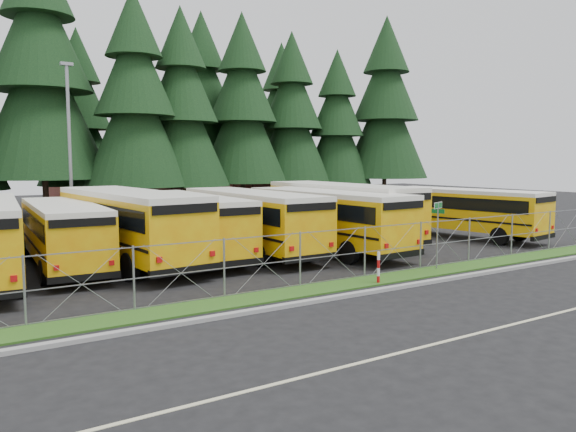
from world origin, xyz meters
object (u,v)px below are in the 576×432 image
object	(u,v)px
bus_3	(186,226)
street_sign	(438,221)
bus_1	(63,236)
bus_5	(322,221)
bus_east	(459,213)
striped_bollard	(378,268)
light_standard	(70,143)
bus_4	(248,223)
bus_6	(336,213)
bus_2	(126,227)

from	to	relation	value
bus_3	street_sign	distance (m)	11.27
bus_1	bus_5	size ratio (longest dim) A/B	0.91
bus_3	bus_east	xyz separation A→B (m)	(16.09, -2.17, -0.04)
street_sign	striped_bollard	distance (m)	4.15
bus_3	light_standard	world-z (taller)	light_standard
bus_3	bus_east	world-z (taller)	bus_3
street_sign	bus_1	bearing A→B (deg)	146.63
street_sign	bus_5	bearing A→B (deg)	101.38
bus_3	street_sign	xyz separation A→B (m)	(7.64, -8.27, 0.57)
bus_4	bus_6	xyz separation A→B (m)	(5.84, 0.63, 0.10)
bus_4	striped_bollard	world-z (taller)	bus_4
bus_4	bus_6	world-z (taller)	bus_6
bus_1	light_standard	bearing A→B (deg)	79.12
bus_2	street_sign	bearing A→B (deg)	-43.40
bus_east	striped_bollard	size ratio (longest dim) A/B	9.01
street_sign	light_standard	world-z (taller)	light_standard
bus_6	light_standard	xyz separation A→B (m)	(-11.69, 10.49, 3.89)
bus_2	striped_bollard	distance (m)	11.18
bus_5	light_standard	bearing A→B (deg)	122.68
bus_4	bus_east	size ratio (longest dim) A/B	1.07
bus_2	bus_east	bearing A→B (deg)	-11.59
bus_east	striped_bollard	world-z (taller)	bus_east
bus_east	bus_6	bearing A→B (deg)	153.49
bus_4	bus_5	size ratio (longest dim) A/B	1.00
bus_2	light_standard	size ratio (longest dim) A/B	1.21
bus_1	bus_2	xyz separation A→B (m)	(2.54, -0.32, 0.22)
bus_2	bus_6	size ratio (longest dim) A/B	1.00
bus_3	bus_6	world-z (taller)	bus_6
bus_1	light_standard	xyz separation A→B (m)	(2.48, 10.32, 4.12)
bus_5	street_sign	world-z (taller)	bus_5
bus_6	bus_3	bearing A→B (deg)	-179.15
bus_6	bus_east	bearing A→B (deg)	-17.40
bus_5	light_standard	size ratio (longest dim) A/B	1.14
bus_4	light_standard	bearing A→B (deg)	117.16
striped_bollard	bus_2	bearing A→B (deg)	126.44
bus_6	street_sign	distance (m)	8.48
bus_6	striped_bollard	bearing A→B (deg)	-118.77
bus_3	striped_bollard	world-z (taller)	bus_3
bus_1	striped_bollard	xyz separation A→B (m)	(9.16, -9.27, -0.78)
bus_2	light_standard	distance (m)	11.33
bus_3	bus_2	bearing A→B (deg)	-177.88
striped_bollard	bus_3	bearing A→B (deg)	112.97
bus_1	bus_3	distance (m)	5.36
light_standard	bus_2	bearing A→B (deg)	-89.66
bus_4	bus_5	xyz separation A→B (m)	(3.38, -1.43, 0.00)
bus_2	bus_5	xyz separation A→B (m)	(9.17, -1.90, -0.09)
street_sign	light_standard	xyz separation A→B (m)	(-10.51, 18.87, 3.47)
bus_6	street_sign	world-z (taller)	bus_6
bus_1	bus_east	distance (m)	21.58
bus_3	bus_4	distance (m)	3.03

